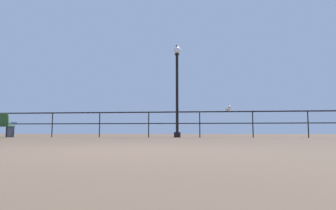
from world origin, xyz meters
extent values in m
plane|color=brown|center=(0.00, 0.00, 0.00)|extent=(60.00, 60.00, 0.00)
cube|color=black|center=(0.00, 8.18, 1.04)|extent=(23.18, 0.05, 0.05)
cube|color=black|center=(0.00, 8.18, 0.57)|extent=(23.18, 0.04, 0.04)
cylinder|color=black|center=(-7.37, 8.18, 0.52)|extent=(0.04, 0.04, 1.04)
cylinder|color=black|center=(-5.27, 8.18, 0.52)|extent=(0.04, 0.04, 1.04)
cylinder|color=black|center=(-3.16, 8.18, 0.52)|extent=(0.04, 0.04, 1.04)
cylinder|color=black|center=(-1.05, 8.18, 0.52)|extent=(0.04, 0.04, 1.04)
cylinder|color=black|center=(1.05, 8.18, 0.52)|extent=(0.04, 0.04, 1.04)
cylinder|color=black|center=(3.16, 8.18, 0.52)|extent=(0.04, 0.04, 1.04)
cylinder|color=black|center=(5.27, 8.18, 0.52)|extent=(0.04, 0.04, 1.04)
cube|color=black|center=(-6.78, 7.62, 0.24)|extent=(0.04, 0.43, 0.47)
cube|color=black|center=(-6.78, 7.81, 0.61)|extent=(0.04, 0.33, 0.04)
cylinder|color=black|center=(0.12, 8.34, 0.11)|extent=(0.28, 0.28, 0.22)
cylinder|color=black|center=(0.12, 8.34, 1.85)|extent=(0.12, 0.12, 3.27)
cylinder|color=black|center=(0.12, 8.34, 3.52)|extent=(0.18, 0.18, 0.06)
sphere|color=white|center=(0.12, 8.34, 3.70)|extent=(0.31, 0.31, 0.31)
cone|color=black|center=(0.12, 8.34, 3.91)|extent=(0.14, 0.14, 0.10)
ellipsoid|color=silver|center=(2.20, 8.18, 1.15)|extent=(0.25, 0.32, 0.16)
ellipsoid|color=gray|center=(2.20, 8.18, 1.17)|extent=(0.20, 0.28, 0.05)
sphere|color=silver|center=(2.24, 8.06, 1.22)|extent=(0.13, 0.13, 0.13)
cone|color=gold|center=(2.26, 7.98, 1.22)|extent=(0.06, 0.06, 0.05)
cube|color=gray|center=(2.15, 8.33, 1.15)|extent=(0.10, 0.12, 0.02)
camera|label=1|loc=(0.99, -3.29, 0.23)|focal=29.94mm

